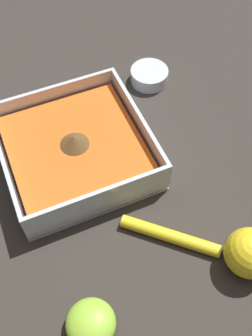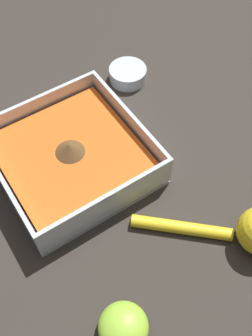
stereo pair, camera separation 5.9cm
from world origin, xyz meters
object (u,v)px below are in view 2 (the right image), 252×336
(square_dish, at_px, (72,158))
(lemon_half, at_px, (123,327))
(spice_bowl, at_px, (128,74))
(lemon_squeezer, at_px, (250,231))

(square_dish, relative_size, lemon_half, 3.53)
(spice_bowl, xyz_separation_m, lemon_half, (-0.37, 0.25, 0.01))
(spice_bowl, relative_size, lemon_half, 1.11)
(square_dish, xyz_separation_m, lemon_half, (-0.25, 0.07, -0.00))
(lemon_squeezer, relative_size, lemon_half, 2.73)
(square_dish, height_order, spice_bowl, square_dish)
(spice_bowl, xyz_separation_m, lemon_squeezer, (-0.36, 0.04, 0.02))
(square_dish, bearing_deg, lemon_half, 164.73)
(lemon_half, bearing_deg, square_dish, -15.27)
(lemon_squeezer, xyz_separation_m, lemon_half, (-0.01, 0.21, -0.01))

